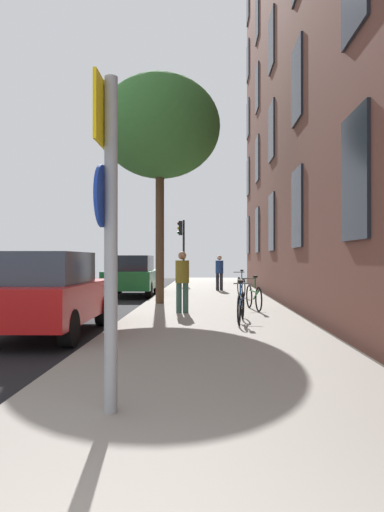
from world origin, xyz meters
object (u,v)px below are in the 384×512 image
(bicycle_0, at_px, (241,305))
(bicycle_2, at_px, (241,286))
(traffic_light, at_px, (182,240))
(tree_near, at_px, (160,127))
(bicycle_1, at_px, (254,296))
(car_1, at_px, (132,275))
(car_0, at_px, (44,293))
(sign_post, at_px, (108,215))
(pedestrian_1, at_px, (219,270))
(pedestrian_0, at_px, (182,278))

(bicycle_0, height_order, bicycle_2, bicycle_2)
(traffic_light, height_order, tree_near, tree_near)
(traffic_light, height_order, bicycle_1, traffic_light)
(tree_near, distance_m, car_1, 6.59)
(traffic_light, distance_m, bicycle_0, 16.69)
(tree_near, distance_m, car_0, 7.52)
(bicycle_1, bearing_deg, car_0, -139.96)
(tree_near, bearing_deg, sign_post, -86.98)
(bicycle_1, relative_size, car_0, 0.42)
(car_1, bearing_deg, bicycle_1, -55.29)
(bicycle_2, xyz_separation_m, pedestrian_1, (-0.71, 3.29, 0.49))
(pedestrian_1, bearing_deg, traffic_light, 107.95)
(pedestrian_1, bearing_deg, bicycle_1, -84.92)
(car_0, bearing_deg, tree_near, 72.80)
(bicycle_0, height_order, pedestrian_0, pedestrian_0)
(pedestrian_0, bearing_deg, car_1, 108.84)
(sign_post, distance_m, pedestrian_1, 16.65)
(bicycle_1, distance_m, pedestrian_0, 2.11)
(bicycle_1, height_order, car_1, car_1)
(bicycle_0, xyz_separation_m, pedestrian_1, (-0.17, 10.39, 0.51))
(bicycle_0, relative_size, pedestrian_0, 1.05)
(sign_post, height_order, car_0, sign_post)
(tree_near, bearing_deg, bicycle_0, -62.90)
(bicycle_0, bearing_deg, pedestrian_0, 128.63)
(bicycle_2, distance_m, pedestrian_0, 5.73)
(car_1, bearing_deg, bicycle_0, -66.62)
(car_0, xyz_separation_m, car_1, (0.20, 9.88, 0.00))
(bicycle_1, distance_m, bicycle_2, 4.63)
(pedestrian_1, xyz_separation_m, car_0, (-3.75, -11.67, -0.15))
(sign_post, xyz_separation_m, bicycle_2, (2.18, 13.27, -1.39))
(sign_post, distance_m, traffic_light, 22.61)
(pedestrian_1, bearing_deg, car_1, -153.29)
(bicycle_1, bearing_deg, pedestrian_1, 95.08)
(sign_post, bearing_deg, bicycle_0, 75.06)
(sign_post, xyz_separation_m, car_0, (-2.28, 4.89, -1.05))
(traffic_light, bearing_deg, sign_post, -88.78)
(bicycle_2, xyz_separation_m, car_1, (-4.25, 1.51, 0.34))
(sign_post, height_order, pedestrian_0, sign_post)
(pedestrian_1, height_order, car_1, pedestrian_1)
(bicycle_0, distance_m, car_1, 9.38)
(tree_near, xyz_separation_m, car_1, (-1.52, 4.31, -4.75))
(traffic_light, relative_size, bicycle_2, 2.02)
(traffic_light, bearing_deg, tree_near, -90.34)
(car_0, bearing_deg, bicycle_2, 61.98)
(pedestrian_0, distance_m, car_1, 7.28)
(sign_post, distance_m, car_1, 14.96)
(sign_post, xyz_separation_m, bicycle_1, (2.18, 8.64, -1.41))
(tree_near, relative_size, pedestrian_1, 4.64)
(sign_post, height_order, traffic_light, traffic_light)
(bicycle_2, bearing_deg, bicycle_0, -94.29)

